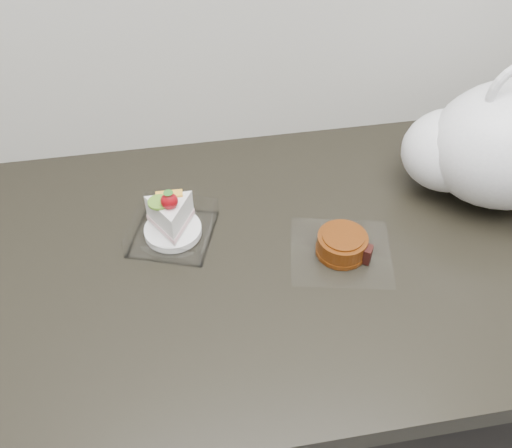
{
  "coord_description": "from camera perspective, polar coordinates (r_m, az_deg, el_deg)",
  "views": [
    {
      "loc": [
        -0.18,
        1.08,
        1.57
      ],
      "look_at": [
        -0.07,
        1.72,
        0.94
      ],
      "focal_mm": 40.0,
      "sensor_mm": 36.0,
      "label": 1
    }
  ],
  "objects": [
    {
      "name": "mooncake_wrap",
      "position": [
        0.91,
        8.65,
        -2.19
      ],
      "size": [
        0.19,
        0.18,
        0.04
      ],
      "rotation": [
        0.0,
        0.0,
        -0.05
      ],
      "color": "white",
      "rests_on": "counter"
    },
    {
      "name": "plastic_bag",
      "position": [
        1.04,
        23.28,
        7.32
      ],
      "size": [
        0.34,
        0.26,
        0.26
      ],
      "rotation": [
        0.0,
        0.0,
        -0.13
      ],
      "color": "white",
      "rests_on": "counter"
    },
    {
      "name": "cake_tray",
      "position": [
        0.93,
        -8.41,
        0.09
      ],
      "size": [
        0.16,
        0.16,
        0.1
      ],
      "rotation": [
        0.0,
        0.0,
        -0.33
      ],
      "color": "white",
      "rests_on": "counter"
    },
    {
      "name": "counter",
      "position": [
        1.29,
        3.35,
        -16.09
      ],
      "size": [
        2.04,
        0.64,
        0.9
      ],
      "color": "black",
      "rests_on": "ground"
    }
  ]
}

